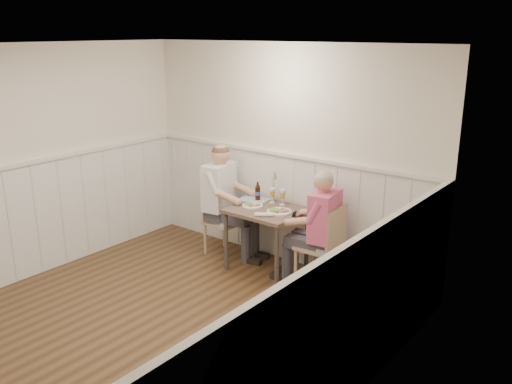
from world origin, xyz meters
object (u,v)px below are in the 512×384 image
(chair_right, at_px, (324,243))
(dining_table, at_px, (267,218))
(chair_left, at_px, (221,217))
(grass_vase, at_px, (273,187))
(man_in_pink, at_px, (320,238))
(beer_bottle, at_px, (258,192))
(diner_cream, at_px, (223,208))

(chair_right, bearing_deg, dining_table, -176.53)
(chair_left, relative_size, grass_vase, 2.24)
(chair_right, xyz_separation_m, man_in_pink, (-0.03, -0.03, 0.06))
(man_in_pink, relative_size, beer_bottle, 5.85)
(chair_right, distance_m, chair_left, 1.50)
(dining_table, xyz_separation_m, grass_vase, (-0.11, 0.27, 0.28))
(dining_table, relative_size, grass_vase, 2.13)
(grass_vase, bearing_deg, dining_table, -67.82)
(dining_table, xyz_separation_m, chair_left, (-0.75, 0.05, -0.17))
(dining_table, bearing_deg, beer_bottle, 145.22)
(chair_left, bearing_deg, beer_bottle, 16.99)
(man_in_pink, relative_size, grass_vase, 3.41)
(grass_vase, bearing_deg, man_in_pink, -16.97)
(diner_cream, xyz_separation_m, beer_bottle, (0.43, 0.16, 0.25))
(grass_vase, bearing_deg, chair_right, -14.68)
(dining_table, height_order, chair_right, chair_right)
(dining_table, height_order, man_in_pink, man_in_pink)
(dining_table, xyz_separation_m, man_in_pink, (0.72, 0.02, -0.08))
(beer_bottle, relative_size, grass_vase, 0.58)
(beer_bottle, bearing_deg, chair_right, -8.30)
(beer_bottle, bearing_deg, grass_vase, 23.49)
(chair_right, height_order, beer_bottle, beer_bottle)
(dining_table, bearing_deg, man_in_pink, 1.51)
(beer_bottle, distance_m, grass_vase, 0.20)
(diner_cream, bearing_deg, beer_bottle, 20.57)
(man_in_pink, bearing_deg, grass_vase, 163.03)
(chair_left, height_order, grass_vase, grass_vase)
(diner_cream, xyz_separation_m, grass_vase, (0.60, 0.24, 0.33))
(chair_right, relative_size, grass_vase, 2.36)
(chair_left, bearing_deg, chair_right, -0.34)
(diner_cream, height_order, beer_bottle, diner_cream)
(chair_left, distance_m, beer_bottle, 0.61)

